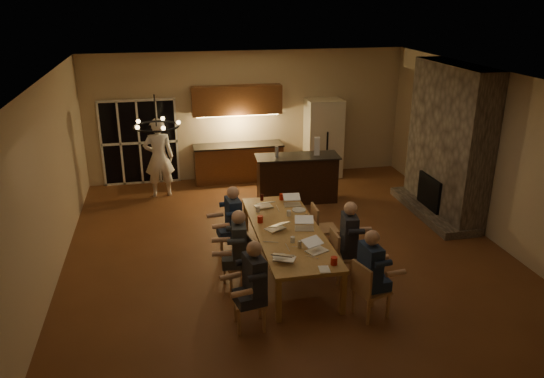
% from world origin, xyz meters
% --- Properties ---
extents(floor, '(9.00, 9.00, 0.00)m').
position_xyz_m(floor, '(0.00, 0.00, 0.00)').
color(floor, brown).
rests_on(floor, ground).
extents(back_wall, '(8.00, 0.04, 3.20)m').
position_xyz_m(back_wall, '(0.00, 4.52, 1.60)').
color(back_wall, tan).
rests_on(back_wall, ground).
extents(left_wall, '(0.04, 9.00, 3.20)m').
position_xyz_m(left_wall, '(-4.02, 0.00, 1.60)').
color(left_wall, tan).
rests_on(left_wall, ground).
extents(right_wall, '(0.04, 9.00, 3.20)m').
position_xyz_m(right_wall, '(4.02, 0.00, 1.60)').
color(right_wall, tan).
rests_on(right_wall, ground).
extents(ceiling, '(8.00, 9.00, 0.04)m').
position_xyz_m(ceiling, '(0.00, 0.00, 3.22)').
color(ceiling, white).
rests_on(ceiling, back_wall).
extents(french_doors, '(1.86, 0.08, 2.10)m').
position_xyz_m(french_doors, '(-2.70, 4.47, 1.05)').
color(french_doors, black).
rests_on(french_doors, ground).
extents(fireplace, '(0.58, 2.50, 3.20)m').
position_xyz_m(fireplace, '(3.70, 1.20, 1.60)').
color(fireplace, '#6F6357').
rests_on(fireplace, ground).
extents(kitchenette, '(2.24, 0.68, 2.40)m').
position_xyz_m(kitchenette, '(-0.30, 4.20, 1.20)').
color(kitchenette, brown).
rests_on(kitchenette, ground).
extents(refrigerator, '(0.90, 0.68, 2.00)m').
position_xyz_m(refrigerator, '(1.90, 4.15, 1.00)').
color(refrigerator, beige).
rests_on(refrigerator, ground).
extents(dining_table, '(1.10, 3.13, 0.75)m').
position_xyz_m(dining_table, '(-0.14, -0.55, 0.38)').
color(dining_table, '#AA7C44').
rests_on(dining_table, ground).
extents(bar_island, '(1.91, 0.79, 1.08)m').
position_xyz_m(bar_island, '(0.80, 2.52, 0.54)').
color(bar_island, black).
rests_on(bar_island, ground).
extents(chair_left_near, '(0.44, 0.44, 0.89)m').
position_xyz_m(chair_left_near, '(-1.06, -2.09, 0.45)').
color(chair_left_near, '#AE7F57').
rests_on(chair_left_near, ground).
extents(chair_left_mid, '(0.51, 0.51, 0.89)m').
position_xyz_m(chair_left_mid, '(-1.06, -0.97, 0.45)').
color(chair_left_mid, '#AE7F57').
rests_on(chair_left_mid, ground).
extents(chair_left_far, '(0.47, 0.47, 0.89)m').
position_xyz_m(chair_left_far, '(-1.04, 0.08, 0.45)').
color(chair_left_far, '#AE7F57').
rests_on(chair_left_far, ground).
extents(chair_right_near, '(0.55, 0.55, 0.89)m').
position_xyz_m(chair_right_near, '(0.74, -2.17, 0.45)').
color(chair_right_near, '#AE7F57').
rests_on(chair_right_near, ground).
extents(chair_right_mid, '(0.44, 0.44, 0.89)m').
position_xyz_m(chair_right_mid, '(0.71, -1.09, 0.45)').
color(chair_right_mid, '#AE7F57').
rests_on(chair_right_mid, ground).
extents(chair_right_far, '(0.45, 0.45, 0.89)m').
position_xyz_m(chair_right_far, '(0.70, 0.02, 0.45)').
color(chair_right_far, '#AE7F57').
rests_on(chair_right_far, ground).
extents(person_left_near, '(0.71, 0.71, 1.38)m').
position_xyz_m(person_left_near, '(-0.99, -2.15, 0.69)').
color(person_left_near, '#272932').
rests_on(person_left_near, ground).
extents(person_right_near, '(0.66, 0.66, 1.38)m').
position_xyz_m(person_right_near, '(0.70, -2.15, 0.69)').
color(person_right_near, '#1D2D4A').
rests_on(person_right_near, ground).
extents(person_left_mid, '(0.65, 0.65, 1.38)m').
position_xyz_m(person_left_mid, '(-1.05, -1.04, 0.69)').
color(person_left_mid, '#3E4549').
rests_on(person_left_mid, ground).
extents(person_right_mid, '(0.67, 0.67, 1.38)m').
position_xyz_m(person_right_mid, '(0.77, -1.06, 0.69)').
color(person_right_mid, '#272932').
rests_on(person_right_mid, ground).
extents(person_left_far, '(0.66, 0.66, 1.38)m').
position_xyz_m(person_left_far, '(-0.99, 0.03, 0.69)').
color(person_left_far, '#1D2D4A').
rests_on(person_left_far, ground).
extents(standing_person, '(0.70, 0.48, 1.87)m').
position_xyz_m(standing_person, '(-2.25, 3.50, 0.93)').
color(standing_person, white).
rests_on(standing_person, ground).
extents(chandelier, '(0.65, 0.65, 0.03)m').
position_xyz_m(chandelier, '(-2.18, -0.99, 2.75)').
color(chandelier, black).
rests_on(chandelier, ceiling).
extents(laptop_a, '(0.41, 0.39, 0.23)m').
position_xyz_m(laptop_a, '(-0.43, -1.57, 0.86)').
color(laptop_a, silver).
rests_on(laptop_a, dining_table).
extents(laptop_b, '(0.41, 0.39, 0.23)m').
position_xyz_m(laptop_b, '(0.11, -1.42, 0.86)').
color(laptop_b, silver).
rests_on(laptop_b, dining_table).
extents(laptop_c, '(0.41, 0.40, 0.23)m').
position_xyz_m(laptop_c, '(-0.35, -0.48, 0.86)').
color(laptop_c, silver).
rests_on(laptop_c, dining_table).
extents(laptop_d, '(0.37, 0.34, 0.23)m').
position_xyz_m(laptop_d, '(0.14, -0.57, 0.86)').
color(laptop_d, silver).
rests_on(laptop_d, dining_table).
extents(laptop_e, '(0.36, 0.33, 0.23)m').
position_xyz_m(laptop_e, '(-0.36, 0.53, 0.86)').
color(laptop_e, silver).
rests_on(laptop_e, dining_table).
extents(laptop_f, '(0.34, 0.31, 0.23)m').
position_xyz_m(laptop_f, '(0.19, 0.50, 0.86)').
color(laptop_f, silver).
rests_on(laptop_f, dining_table).
extents(mug_front, '(0.07, 0.07, 0.10)m').
position_xyz_m(mug_front, '(-0.18, -1.04, 0.80)').
color(mug_front, silver).
rests_on(mug_front, dining_table).
extents(mug_mid, '(0.08, 0.08, 0.10)m').
position_xyz_m(mug_mid, '(0.01, 0.02, 0.80)').
color(mug_mid, silver).
rests_on(mug_mid, dining_table).
extents(mug_back, '(0.08, 0.08, 0.10)m').
position_xyz_m(mug_back, '(-0.50, 0.31, 0.80)').
color(mug_back, silver).
rests_on(mug_back, dining_table).
extents(redcup_near, '(0.10, 0.10, 0.12)m').
position_xyz_m(redcup_near, '(0.24, -1.88, 0.81)').
color(redcup_near, '#B4190C').
rests_on(redcup_near, dining_table).
extents(redcup_mid, '(0.10, 0.10, 0.12)m').
position_xyz_m(redcup_mid, '(-0.55, -0.16, 0.81)').
color(redcup_mid, '#B4190C').
rests_on(redcup_mid, dining_table).
extents(redcup_far, '(0.09, 0.09, 0.12)m').
position_xyz_m(redcup_far, '(0.05, 0.81, 0.81)').
color(redcup_far, '#B4190C').
rests_on(redcup_far, dining_table).
extents(can_silver, '(0.06, 0.06, 0.12)m').
position_xyz_m(can_silver, '(-0.12, -1.26, 0.81)').
color(can_silver, '#B2B2B7').
rests_on(can_silver, dining_table).
extents(can_cola, '(0.07, 0.07, 0.12)m').
position_xyz_m(can_cola, '(-0.33, 0.86, 0.81)').
color(can_cola, '#3F0F0C').
rests_on(can_cola, dining_table).
extents(can_right, '(0.06, 0.06, 0.12)m').
position_xyz_m(can_right, '(0.25, -0.27, 0.81)').
color(can_right, '#B2B2B7').
rests_on(can_right, dining_table).
extents(plate_near, '(0.23, 0.23, 0.02)m').
position_xyz_m(plate_near, '(0.18, -1.06, 0.76)').
color(plate_near, silver).
rests_on(plate_near, dining_table).
extents(plate_left, '(0.25, 0.25, 0.02)m').
position_xyz_m(plate_left, '(-0.48, -1.52, 0.76)').
color(plate_left, silver).
rests_on(plate_left, dining_table).
extents(plate_far, '(0.25, 0.25, 0.02)m').
position_xyz_m(plate_far, '(0.25, 0.22, 0.76)').
color(plate_far, silver).
rests_on(plate_far, dining_table).
extents(notepad, '(0.17, 0.23, 0.01)m').
position_xyz_m(notepad, '(0.06, -2.00, 0.76)').
color(notepad, white).
rests_on(notepad, dining_table).
extents(bar_bottle, '(0.08, 0.08, 0.24)m').
position_xyz_m(bar_bottle, '(0.33, 2.53, 1.20)').
color(bar_bottle, '#99999E').
rests_on(bar_bottle, bar_island).
extents(bar_blender, '(0.16, 0.16, 0.40)m').
position_xyz_m(bar_blender, '(1.24, 2.51, 1.28)').
color(bar_blender, silver).
rests_on(bar_blender, bar_island).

